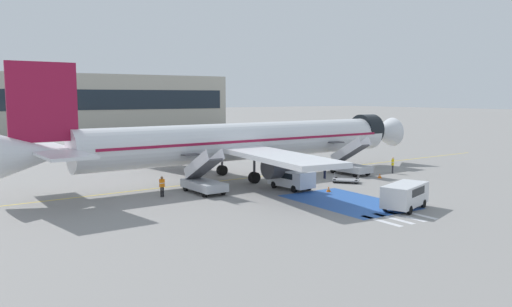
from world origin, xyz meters
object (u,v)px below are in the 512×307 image
at_px(service_van_0, 405,194).
at_px(ground_crew_2, 393,164).
at_px(ground_crew_1, 162,185).
at_px(traffic_cone_1, 329,189).
at_px(boarding_stairs_aft, 204,182).
at_px(terminal_building, 43,103).
at_px(fuel_tanker, 99,146).
at_px(ground_crew_3, 325,169).
at_px(service_van_1, 291,177).
at_px(airliner, 246,141).
at_px(boarding_stairs_forward, 350,165).
at_px(traffic_cone_0, 380,176).
at_px(ground_crew_0, 287,171).
at_px(baggage_cart, 346,180).

distance_m(service_van_0, ground_crew_2, 18.14).
distance_m(ground_crew_1, traffic_cone_1, 14.63).
distance_m(boarding_stairs_aft, traffic_cone_1, 11.14).
distance_m(ground_crew_1, terminal_building, 89.66).
height_order(fuel_tanker, ground_crew_3, fuel_tanker).
height_order(service_van_1, ground_crew_3, ground_crew_3).
height_order(airliner, boarding_stairs_forward, airliner).
bearing_deg(boarding_stairs_forward, traffic_cone_0, -80.31).
bearing_deg(service_van_0, boarding_stairs_aft, -164.17).
distance_m(ground_crew_0, traffic_cone_0, 9.87).
relative_size(fuel_tanker, traffic_cone_1, 19.74).
relative_size(service_van_1, traffic_cone_1, 9.59).
bearing_deg(terminal_building, ground_crew_2, -77.54).
relative_size(fuel_tanker, terminal_building, 0.10).
xyz_separation_m(ground_crew_2, traffic_cone_1, (-13.13, -4.35, -0.82)).
relative_size(service_van_1, terminal_building, 0.05).
distance_m(boarding_stairs_forward, boarding_stairs_aft, 18.28).
relative_size(service_van_1, ground_crew_0, 2.65).
bearing_deg(traffic_cone_0, service_van_1, 179.88).
relative_size(baggage_cart, ground_crew_0, 1.71).
bearing_deg(service_van_1, boarding_stairs_aft, 153.93).
distance_m(ground_crew_3, traffic_cone_1, 7.33).
distance_m(service_van_1, terminal_building, 92.67).
distance_m(service_van_0, traffic_cone_0, 14.56).
relative_size(ground_crew_2, ground_crew_3, 1.02).
xyz_separation_m(boarding_stairs_forward, service_van_0, (-8.47, -14.84, 0.14)).
xyz_separation_m(boarding_stairs_aft, ground_crew_0, (10.09, 1.23, -0.00)).
distance_m(service_van_0, ground_crew_3, 14.75).
distance_m(ground_crew_3, traffic_cone_0, 5.84).
xyz_separation_m(airliner, ground_crew_3, (6.68, -4.68, -2.83)).
xyz_separation_m(fuel_tanker, ground_crew_1, (-2.88, -28.95, -0.71)).
distance_m(airliner, ground_crew_2, 16.71).
height_order(service_van_1, terminal_building, terminal_building).
bearing_deg(traffic_cone_1, service_van_0, -88.61).
distance_m(ground_crew_2, terminal_building, 93.21).
relative_size(boarding_stairs_aft, traffic_cone_0, 11.01).
bearing_deg(ground_crew_0, baggage_cart, 63.98).
bearing_deg(ground_crew_0, ground_crew_1, -67.21).
bearing_deg(baggage_cart, fuel_tanker, 73.96).
xyz_separation_m(fuel_tanker, traffic_cone_0, (19.94, -32.09, -1.48)).
bearing_deg(baggage_cart, terminal_building, 55.97).
height_order(service_van_0, ground_crew_2, service_van_0).
bearing_deg(ground_crew_1, ground_crew_2, -2.59).
distance_m(fuel_tanker, ground_crew_3, 32.78).
height_order(boarding_stairs_aft, traffic_cone_0, boarding_stairs_aft).
relative_size(service_van_1, traffic_cone_0, 9.47).
distance_m(airliner, terminal_building, 84.96).
height_order(service_van_0, traffic_cone_1, service_van_0).
xyz_separation_m(boarding_stairs_aft, fuel_tanker, (-0.88, 29.27, 0.73)).
xyz_separation_m(service_van_1, traffic_cone_1, (2.03, -2.83, -0.84)).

